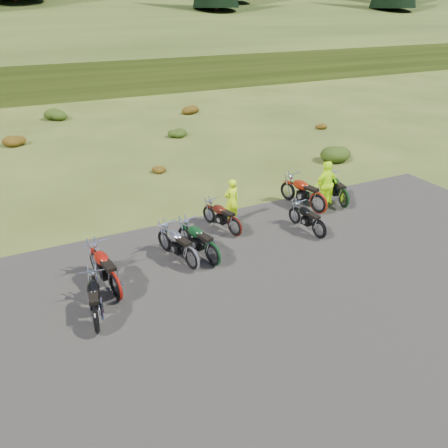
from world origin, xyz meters
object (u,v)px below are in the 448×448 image
motorcycle_3 (192,270)px  motorcycle_7 (342,208)px  person_middle (231,202)px  motorcycle_0 (98,332)px

motorcycle_3 → motorcycle_7: size_ratio=1.03×
motorcycle_7 → person_middle: size_ratio=1.28×
motorcycle_0 → motorcycle_7: 10.43m
person_middle → motorcycle_7: bearing=163.0°
motorcycle_0 → motorcycle_3: bearing=-53.8°
motorcycle_3 → motorcycle_0: bearing=102.2°
motorcycle_0 → motorcycle_7: bearing=-63.4°
motorcycle_3 → motorcycle_7: bearing=-92.0°
motorcycle_0 → motorcycle_3: 3.44m
motorcycle_3 → person_middle: 3.47m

